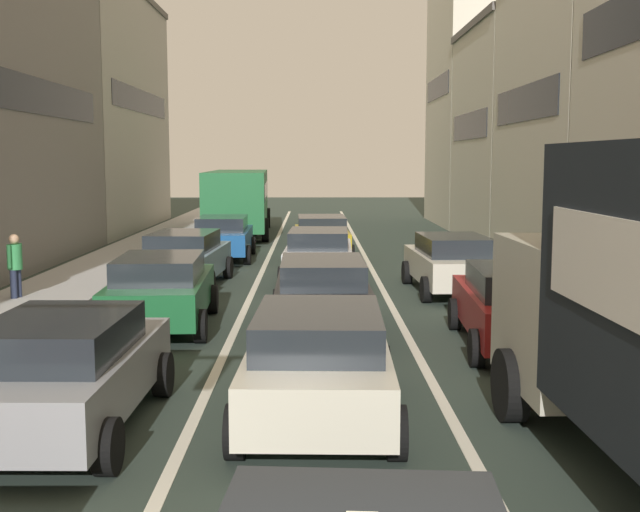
# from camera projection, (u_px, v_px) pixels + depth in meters

# --- Properties ---
(sidewalk_left) EXTENTS (2.60, 64.00, 0.14)m
(sidewalk_left) POSITION_uv_depth(u_px,v_px,m) (87.00, 276.00, 23.16)
(sidewalk_left) COLOR #AEAEAE
(sidewalk_left) RESTS_ON ground
(lane_stripe_left) EXTENTS (0.16, 60.00, 0.01)m
(lane_stripe_left) POSITION_uv_depth(u_px,v_px,m) (259.00, 278.00, 23.21)
(lane_stripe_left) COLOR silver
(lane_stripe_left) RESTS_ON ground
(lane_stripe_right) EXTENTS (0.16, 60.00, 0.01)m
(lane_stripe_right) POSITION_uv_depth(u_px,v_px,m) (376.00, 277.00, 23.24)
(lane_stripe_right) COLOR silver
(lane_stripe_right) RESTS_ON ground
(sedan_centre_lane_second) EXTENTS (2.16, 4.35, 1.49)m
(sedan_centre_lane_second) POSITION_uv_depth(u_px,v_px,m) (319.00, 361.00, 10.45)
(sedan_centre_lane_second) COLOR beige
(sedan_centre_lane_second) RESTS_ON ground
(wagon_left_lane_second) EXTENTS (2.12, 4.33, 1.49)m
(wagon_left_lane_second) POSITION_uv_depth(u_px,v_px,m) (64.00, 369.00, 10.00)
(wagon_left_lane_second) COLOR gray
(wagon_left_lane_second) RESTS_ON ground
(hatchback_centre_lane_third) EXTENTS (2.10, 4.32, 1.49)m
(hatchback_centre_lane_third) POSITION_uv_depth(u_px,v_px,m) (322.00, 293.00, 15.69)
(hatchback_centre_lane_third) COLOR black
(hatchback_centre_lane_third) RESTS_ON ground
(sedan_left_lane_third) EXTENTS (2.23, 4.38, 1.49)m
(sedan_left_lane_third) POSITION_uv_depth(u_px,v_px,m) (161.00, 289.00, 16.21)
(sedan_left_lane_third) COLOR #19592D
(sedan_left_lane_third) RESTS_ON ground
(coupe_centre_lane_fourth) EXTENTS (2.17, 4.35, 1.49)m
(coupe_centre_lane_fourth) POSITION_uv_depth(u_px,v_px,m) (319.00, 254.00, 22.22)
(coupe_centre_lane_fourth) COLOR silver
(coupe_centre_lane_fourth) RESTS_ON ground
(sedan_left_lane_fourth) EXTENTS (2.25, 4.39, 1.49)m
(sedan_left_lane_fourth) POSITION_uv_depth(u_px,v_px,m) (185.00, 257.00, 21.53)
(sedan_left_lane_fourth) COLOR #759EB7
(sedan_left_lane_fourth) RESTS_ON ground
(sedan_centre_lane_fifth) EXTENTS (2.15, 4.35, 1.49)m
(sedan_centre_lane_fifth) POSITION_uv_depth(u_px,v_px,m) (321.00, 236.00, 27.57)
(sedan_centre_lane_fifth) COLOR #B29319
(sedan_centre_lane_fifth) RESTS_ON ground
(sedan_left_lane_fifth) EXTENTS (2.13, 4.33, 1.49)m
(sedan_left_lane_fifth) POSITION_uv_depth(u_px,v_px,m) (223.00, 236.00, 27.38)
(sedan_left_lane_fifth) COLOR #194C8C
(sedan_left_lane_fifth) RESTS_ON ground
(sedan_right_lane_behind_truck) EXTENTS (2.25, 4.39, 1.49)m
(sedan_right_lane_behind_truck) POSITION_uv_depth(u_px,v_px,m) (517.00, 305.00, 14.48)
(sedan_right_lane_behind_truck) COLOR #A51E1E
(sedan_right_lane_behind_truck) RESTS_ON ground
(wagon_right_lane_far) EXTENTS (2.21, 4.37, 1.49)m
(wagon_right_lane_far) POSITION_uv_depth(u_px,v_px,m) (452.00, 262.00, 20.52)
(wagon_right_lane_far) COLOR beige
(wagon_right_lane_far) RESTS_ON ground
(bus_mid_queue_primary) EXTENTS (3.16, 10.60, 2.90)m
(bus_mid_queue_primary) POSITION_uv_depth(u_px,v_px,m) (238.00, 196.00, 36.24)
(bus_mid_queue_primary) COLOR #1E6033
(bus_mid_queue_primary) RESTS_ON ground
(pedestrian_mid_sidewalk) EXTENTS (0.34, 0.53, 1.66)m
(pedestrian_mid_sidewalk) POSITION_uv_depth(u_px,v_px,m) (15.00, 264.00, 18.95)
(pedestrian_mid_sidewalk) COLOR #262D47
(pedestrian_mid_sidewalk) RESTS_ON ground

